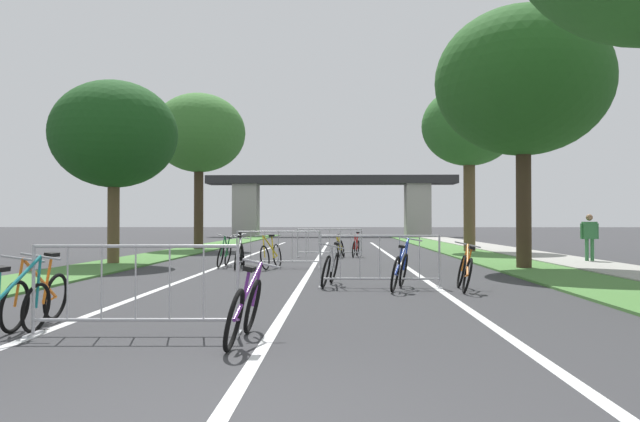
{
  "coord_description": "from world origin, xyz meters",
  "views": [
    {
      "loc": [
        0.81,
        -3.89,
        1.31
      ],
      "look_at": [
        0.29,
        12.18,
        1.58
      ],
      "focal_mm": 36.33,
      "sensor_mm": 36.0,
      "label": 1
    }
  ],
  "objects_px": {
    "crowd_barrier_fourth": "(330,243)",
    "crowd_barrier_nearest": "(136,290)",
    "bicycle_red_5": "(356,247)",
    "bicycle_black_7": "(242,253)",
    "tree_right_cypress_far": "(469,127)",
    "tree_left_pine_near": "(114,135)",
    "bicycle_green_3": "(225,254)",
    "bicycle_silver_9": "(331,268)",
    "bicycle_yellow_0": "(271,255)",
    "bicycle_yellow_10": "(340,248)",
    "bicycle_orange_11": "(465,271)",
    "bicycle_white_4": "(238,256)",
    "crowd_barrier_second": "(380,262)",
    "bicycle_purple_8": "(245,310)",
    "tree_right_oak_near": "(523,82)",
    "tree_left_maple_mid": "(199,134)",
    "pedestrian_in_red_jacket": "(589,233)",
    "crowd_barrier_third": "(278,249)",
    "bicycle_orange_1": "(37,298)",
    "bicycle_blue_2": "(400,270)",
    "bicycle_teal_6": "(9,310)"
  },
  "relations": [
    {
      "from": "bicycle_orange_11",
      "to": "tree_left_maple_mid",
      "type": "bearing_deg",
      "value": 121.51
    },
    {
      "from": "tree_right_oak_near",
      "to": "pedestrian_in_red_jacket",
      "type": "distance_m",
      "value": 5.73
    },
    {
      "from": "tree_right_oak_near",
      "to": "crowd_barrier_nearest",
      "type": "distance_m",
      "value": 13.73
    },
    {
      "from": "bicycle_silver_9",
      "to": "bicycle_orange_11",
      "type": "relative_size",
      "value": 1.0
    },
    {
      "from": "crowd_barrier_second",
      "to": "tree_right_oak_near",
      "type": "bearing_deg",
      "value": 50.11
    },
    {
      "from": "tree_left_maple_mid",
      "to": "bicycle_teal_6",
      "type": "relative_size",
      "value": 4.33
    },
    {
      "from": "tree_right_oak_near",
      "to": "bicycle_silver_9",
      "type": "height_order",
      "value": "tree_right_oak_near"
    },
    {
      "from": "bicycle_white_4",
      "to": "bicycle_black_7",
      "type": "distance_m",
      "value": 0.81
    },
    {
      "from": "tree_left_maple_mid",
      "to": "bicycle_red_5",
      "type": "bearing_deg",
      "value": -39.52
    },
    {
      "from": "crowd_barrier_third",
      "to": "crowd_barrier_fourth",
      "type": "distance_m",
      "value": 5.63
    },
    {
      "from": "crowd_barrier_fourth",
      "to": "crowd_barrier_nearest",
      "type": "bearing_deg",
      "value": -96.83
    },
    {
      "from": "bicycle_silver_9",
      "to": "pedestrian_in_red_jacket",
      "type": "relative_size",
      "value": 1.1
    },
    {
      "from": "tree_left_maple_mid",
      "to": "bicycle_orange_1",
      "type": "xyz_separation_m",
      "value": [
        2.89,
        -22.26,
        -5.12
      ]
    },
    {
      "from": "crowd_barrier_nearest",
      "to": "bicycle_purple_8",
      "type": "bearing_deg",
      "value": -16.82
    },
    {
      "from": "bicycle_orange_11",
      "to": "bicycle_white_4",
      "type": "bearing_deg",
      "value": 137.81
    },
    {
      "from": "tree_left_maple_mid",
      "to": "bicycle_yellow_10",
      "type": "xyz_separation_m",
      "value": [
        6.68,
        -6.86,
        -5.12
      ]
    },
    {
      "from": "bicycle_red_5",
      "to": "bicycle_purple_8",
      "type": "bearing_deg",
      "value": 93.97
    },
    {
      "from": "tree_left_maple_mid",
      "to": "bicycle_red_5",
      "type": "distance_m",
      "value": 10.72
    },
    {
      "from": "tree_left_pine_near",
      "to": "crowd_barrier_fourth",
      "type": "distance_m",
      "value": 8.52
    },
    {
      "from": "tree_right_oak_near",
      "to": "bicycle_green_3",
      "type": "height_order",
      "value": "tree_right_oak_near"
    },
    {
      "from": "crowd_barrier_third",
      "to": "bicycle_red_5",
      "type": "xyz_separation_m",
      "value": [
        2.34,
        5.92,
        -0.17
      ]
    },
    {
      "from": "crowd_barrier_second",
      "to": "crowd_barrier_third",
      "type": "bearing_deg",
      "value": 114.97
    },
    {
      "from": "bicycle_red_5",
      "to": "bicycle_black_7",
      "type": "bearing_deg",
      "value": 67.24
    },
    {
      "from": "bicycle_silver_9",
      "to": "tree_left_maple_mid",
      "type": "bearing_deg",
      "value": -60.72
    },
    {
      "from": "pedestrian_in_red_jacket",
      "to": "bicycle_silver_9",
      "type": "bearing_deg",
      "value": -135.3
    },
    {
      "from": "tree_left_maple_mid",
      "to": "bicycle_yellow_10",
      "type": "distance_m",
      "value": 10.86
    },
    {
      "from": "bicycle_yellow_0",
      "to": "pedestrian_in_red_jacket",
      "type": "relative_size",
      "value": 1.09
    },
    {
      "from": "crowd_barrier_third",
      "to": "bicycle_orange_11",
      "type": "relative_size",
      "value": 1.43
    },
    {
      "from": "tree_right_cypress_far",
      "to": "crowd_barrier_fourth",
      "type": "relative_size",
      "value": 2.95
    },
    {
      "from": "crowd_barrier_nearest",
      "to": "bicycle_yellow_0",
      "type": "height_order",
      "value": "crowd_barrier_nearest"
    },
    {
      "from": "bicycle_yellow_0",
      "to": "bicycle_blue_2",
      "type": "height_order",
      "value": "bicycle_blue_2"
    },
    {
      "from": "tree_left_pine_near",
      "to": "crowd_barrier_fourth",
      "type": "height_order",
      "value": "tree_left_pine_near"
    },
    {
      "from": "tree_left_pine_near",
      "to": "crowd_barrier_third",
      "type": "xyz_separation_m",
      "value": [
        5.21,
        -1.32,
        -3.47
      ]
    },
    {
      "from": "bicycle_white_4",
      "to": "pedestrian_in_red_jacket",
      "type": "bearing_deg",
      "value": 9.97
    },
    {
      "from": "bicycle_yellow_10",
      "to": "tree_right_cypress_far",
      "type": "bearing_deg",
      "value": -133.37
    },
    {
      "from": "crowd_barrier_second",
      "to": "bicycle_purple_8",
      "type": "relative_size",
      "value": 1.38
    },
    {
      "from": "tree_left_pine_near",
      "to": "bicycle_yellow_0",
      "type": "bearing_deg",
      "value": -18.95
    },
    {
      "from": "bicycle_green_3",
      "to": "bicycle_silver_9",
      "type": "height_order",
      "value": "bicycle_green_3"
    },
    {
      "from": "bicycle_yellow_10",
      "to": "pedestrian_in_red_jacket",
      "type": "height_order",
      "value": "pedestrian_in_red_jacket"
    },
    {
      "from": "bicycle_blue_2",
      "to": "bicycle_yellow_10",
      "type": "height_order",
      "value": "bicycle_blue_2"
    },
    {
      "from": "crowd_barrier_nearest",
      "to": "bicycle_silver_9",
      "type": "bearing_deg",
      "value": 69.75
    },
    {
      "from": "bicycle_red_5",
      "to": "bicycle_purple_8",
      "type": "height_order",
      "value": "bicycle_red_5"
    },
    {
      "from": "crowd_barrier_fourth",
      "to": "bicycle_yellow_10",
      "type": "bearing_deg",
      "value": -46.5
    },
    {
      "from": "pedestrian_in_red_jacket",
      "to": "bicycle_orange_1",
      "type": "bearing_deg",
      "value": -130.41
    },
    {
      "from": "bicycle_white_4",
      "to": "bicycle_red_5",
      "type": "relative_size",
      "value": 1.02
    },
    {
      "from": "bicycle_black_7",
      "to": "pedestrian_in_red_jacket",
      "type": "relative_size",
      "value": 1.05
    },
    {
      "from": "bicycle_red_5",
      "to": "bicycle_yellow_10",
      "type": "distance_m",
      "value": 1.05
    },
    {
      "from": "crowd_barrier_fourth",
      "to": "bicycle_yellow_10",
      "type": "height_order",
      "value": "crowd_barrier_fourth"
    },
    {
      "from": "bicycle_red_5",
      "to": "bicycle_orange_11",
      "type": "relative_size",
      "value": 0.97
    },
    {
      "from": "bicycle_teal_6",
      "to": "pedestrian_in_red_jacket",
      "type": "relative_size",
      "value": 1.1
    }
  ]
}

